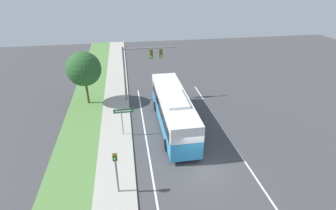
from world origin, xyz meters
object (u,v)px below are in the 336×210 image
Objects in this scene: signal_gantry at (140,63)px; bus at (173,109)px; pedestrian_signal at (116,167)px; street_sign at (123,116)px.

bus is at bearing -69.10° from signal_gantry.
pedestrian_signal reaches higher than street_sign.
signal_gantry is at bearing 73.37° from street_sign.
street_sign is at bearing -171.13° from bus.
bus is 1.84× the size of signal_gantry.
bus is 4.59m from street_sign.
bus is 4.18× the size of street_sign.
street_sign is (-4.54, -0.71, 0.04)m from bus.
signal_gantry is 14.31m from pedestrian_signal.
signal_gantry is (-2.43, 6.36, 2.45)m from bus.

